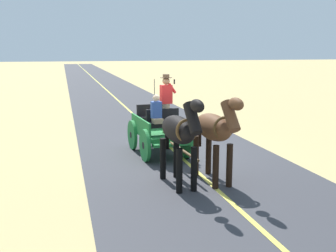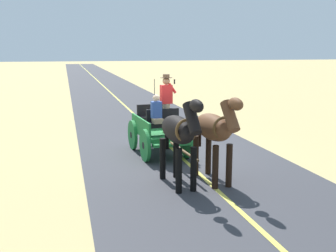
# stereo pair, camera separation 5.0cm
# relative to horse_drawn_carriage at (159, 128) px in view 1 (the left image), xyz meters

# --- Properties ---
(ground_plane) EXTENTS (200.00, 200.00, 0.00)m
(ground_plane) POSITION_rel_horse_drawn_carriage_xyz_m (-0.54, -0.08, -0.82)
(ground_plane) COLOR tan
(road_surface) EXTENTS (5.95, 160.00, 0.01)m
(road_surface) POSITION_rel_horse_drawn_carriage_xyz_m (-0.54, -0.08, -0.81)
(road_surface) COLOR #38383D
(road_surface) RESTS_ON ground
(road_centre_stripe) EXTENTS (0.12, 160.00, 0.00)m
(road_centre_stripe) POSITION_rel_horse_drawn_carriage_xyz_m (-0.54, -0.08, -0.81)
(road_centre_stripe) COLOR #DBCC4C
(road_centre_stripe) RESTS_ON road_surface
(horse_drawn_carriage) EXTENTS (1.57, 4.52, 2.50)m
(horse_drawn_carriage) POSITION_rel_horse_drawn_carriage_xyz_m (0.00, 0.00, 0.00)
(horse_drawn_carriage) COLOR #1E7233
(horse_drawn_carriage) RESTS_ON ground
(horse_near_side) EXTENTS (0.73, 2.14, 2.21)m
(horse_near_side) POSITION_rel_horse_drawn_carriage_xyz_m (-0.67, 2.99, 0.51)
(horse_near_side) COLOR brown
(horse_near_side) RESTS_ON ground
(horse_off_side) EXTENTS (0.72, 2.14, 2.21)m
(horse_off_side) POSITION_rel_horse_drawn_carriage_xyz_m (0.24, 3.05, 0.51)
(horse_off_side) COLOR black
(horse_off_side) RESTS_ON ground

